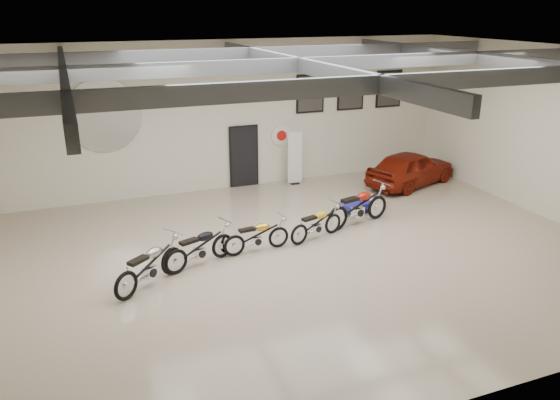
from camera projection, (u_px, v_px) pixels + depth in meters
name	position (u px, v px, depth m)	size (l,w,h in m)	color
floor	(297.00, 255.00, 13.92)	(16.00, 12.00, 0.01)	tan
ceiling	(299.00, 53.00, 12.24)	(16.00, 12.00, 0.01)	slate
back_wall	(228.00, 116.00, 18.35)	(16.00, 0.02, 5.00)	beige
right_wall	(551.00, 134.00, 15.83)	(0.02, 12.00, 5.00)	beige
ceiling_beams	(299.00, 65.00, 12.33)	(15.80, 11.80, 0.32)	#595C61
door	(244.00, 157.00, 18.96)	(0.92, 0.08, 2.10)	black
logo_plaque	(104.00, 116.00, 16.83)	(2.30, 0.06, 1.16)	silver
poster_left	(310.00, 94.00, 19.14)	(1.05, 0.08, 1.35)	black
poster_mid	(351.00, 91.00, 19.69)	(1.05, 0.08, 1.35)	black
poster_right	(389.00, 89.00, 20.24)	(1.05, 0.08, 1.35)	black
oil_sign	(281.00, 135.00, 19.22)	(0.72, 0.10, 0.72)	white
banner_stand	(295.00, 158.00, 19.20)	(0.52, 0.21, 1.90)	white
motorcycle_silver	(149.00, 265.00, 12.23)	(2.05, 0.64, 1.07)	silver
motorcycle_black	(200.00, 246.00, 13.23)	(1.93, 0.60, 1.00)	silver
motorcycle_gold	(257.00, 235.00, 13.98)	(1.76, 0.55, 0.92)	silver
motorcycle_yellow	(317.00, 223.00, 14.76)	(1.77, 0.55, 0.92)	silver
motorcycle_red	(358.00, 206.00, 15.71)	(2.21, 0.69, 1.15)	silver
go_kart	(366.00, 201.00, 16.88)	(1.69, 0.76, 0.61)	navy
vintage_car	(411.00, 168.00, 19.19)	(3.65, 1.47, 1.25)	maroon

